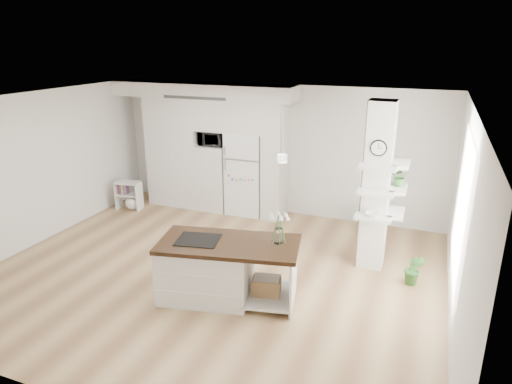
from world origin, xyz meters
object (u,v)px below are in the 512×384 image
Objects in this scene: kitchen_island at (214,268)px; floor_plant_a at (414,269)px; refrigerator at (247,173)px; bookshelf at (130,197)px.

floor_plant_a is at bearing 16.04° from kitchen_island.
kitchen_island is (0.87, -3.33, -0.42)m from refrigerator.
refrigerator is 2.64m from bookshelf.
floor_plant_a is at bearing -28.70° from refrigerator.
bookshelf is at bearing -162.49° from refrigerator.
kitchen_island is at bearing -46.04° from bookshelf.
floor_plant_a is at bearing -19.48° from bookshelf.
refrigerator is 2.81× the size of bookshelf.
kitchen_island is at bearing -152.25° from floor_plant_a.
refrigerator is 4.07m from floor_plant_a.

